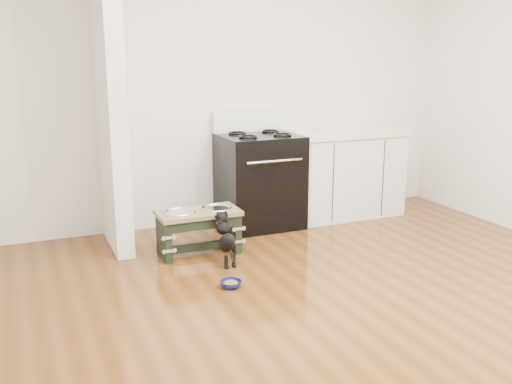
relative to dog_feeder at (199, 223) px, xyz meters
The scene contains 8 objects.
ground 1.72m from the dog_feeder, 70.58° to the right, with size 5.00×5.00×0.00m, color #4F2C0E.
room_shell 2.17m from the dog_feeder, 70.58° to the right, with size 5.00×5.00×5.00m.
partition_wall 1.33m from the dog_feeder, 140.76° to the left, with size 0.15×0.80×2.70m, color silver.
oven_range 1.01m from the dog_feeder, 34.38° to the left, with size 0.76×0.69×1.14m.
cabinet_run 1.89m from the dog_feeder, 17.79° to the left, with size 1.24×0.64×0.91m.
dog_feeder is the anchor object (origin of this frame).
puppy 0.35m from the dog_feeder, 68.85° to the right, with size 0.12×0.36×0.43m.
floor_bowl 0.84m from the dog_feeder, 90.85° to the right, with size 0.21×0.21×0.05m.
Camera 1 is at (-1.96, -2.92, 1.70)m, focal length 40.00 mm.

